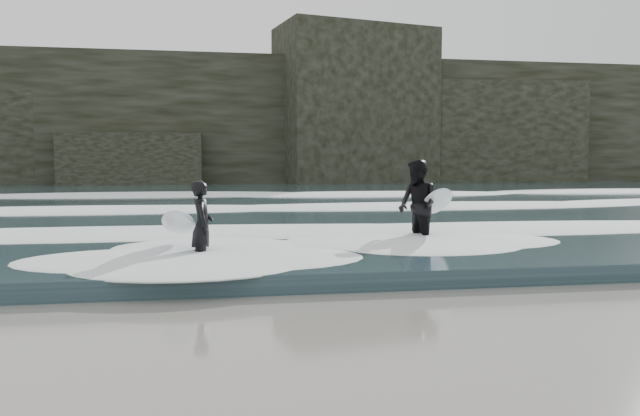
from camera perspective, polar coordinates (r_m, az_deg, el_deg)
The scene contains 8 objects.
ground at distance 6.30m, azimuth 11.93°, elevation -13.19°, with size 120.00×120.00×0.00m, color #8C6358.
sea at distance 34.70m, azimuth -6.08°, elevation 1.30°, with size 90.00×52.00×0.30m, color #23383F.
headland at distance 51.73m, azimuth -7.36°, elevation 7.60°, with size 70.00×9.00×10.00m, color black.
foam_near at distance 14.83m, azimuth -1.02°, elevation -1.53°, with size 60.00×3.20×0.20m, color white.
foam_mid at distance 21.75m, azimuth -3.84°, elevation 0.33°, with size 60.00×4.00×0.24m, color white.
foam_far at distance 30.70m, azimuth -5.59°, elevation 1.49°, with size 60.00×4.80×0.30m, color white.
surfer_left at distance 11.09m, azimuth -11.31°, elevation -1.52°, with size 0.89×2.06×1.56m.
surfer_right at distance 13.31m, azimuth 9.07°, elevation 0.26°, with size 1.40×2.13×1.94m.
Camera 1 is at (-2.25, -5.58, 1.87)m, focal length 35.00 mm.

